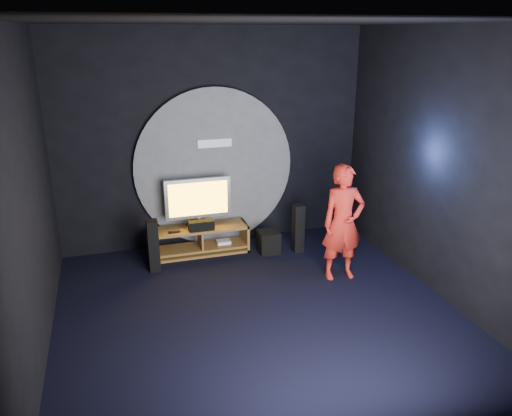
{
  "coord_description": "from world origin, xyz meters",
  "views": [
    {
      "loc": [
        -1.63,
        -5.3,
        3.41
      ],
      "look_at": [
        0.29,
        1.05,
        1.05
      ],
      "focal_mm": 35.0,
      "sensor_mm": 36.0,
      "label": 1
    }
  ],
  "objects_px": {
    "media_console": "(201,242)",
    "subwoofer": "(268,242)",
    "tower_speaker_left": "(153,246)",
    "tower_speaker_right": "(298,228)",
    "player": "(343,223)",
    "tv": "(198,200)"
  },
  "relations": [
    {
      "from": "media_console",
      "to": "subwoofer",
      "type": "relative_size",
      "value": 4.26
    },
    {
      "from": "tower_speaker_left",
      "to": "tower_speaker_right",
      "type": "height_order",
      "value": "same"
    },
    {
      "from": "media_console",
      "to": "player",
      "type": "height_order",
      "value": "player"
    },
    {
      "from": "media_console",
      "to": "tv",
      "type": "height_order",
      "value": "tv"
    },
    {
      "from": "player",
      "to": "tv",
      "type": "bearing_deg",
      "value": 143.6
    },
    {
      "from": "media_console",
      "to": "subwoofer",
      "type": "bearing_deg",
      "value": -15.35
    },
    {
      "from": "tower_speaker_right",
      "to": "player",
      "type": "height_order",
      "value": "player"
    },
    {
      "from": "tower_speaker_left",
      "to": "tower_speaker_right",
      "type": "relative_size",
      "value": 1.0
    },
    {
      "from": "tower_speaker_left",
      "to": "subwoofer",
      "type": "height_order",
      "value": "tower_speaker_left"
    },
    {
      "from": "tower_speaker_right",
      "to": "subwoofer",
      "type": "relative_size",
      "value": 2.24
    },
    {
      "from": "tv",
      "to": "tower_speaker_left",
      "type": "distance_m",
      "value": 1.04
    },
    {
      "from": "tower_speaker_left",
      "to": "tower_speaker_right",
      "type": "bearing_deg",
      "value": 0.69
    },
    {
      "from": "tower_speaker_right",
      "to": "player",
      "type": "relative_size",
      "value": 0.48
    },
    {
      "from": "media_console",
      "to": "subwoofer",
      "type": "height_order",
      "value": "media_console"
    },
    {
      "from": "media_console",
      "to": "tower_speaker_right",
      "type": "height_order",
      "value": "tower_speaker_right"
    },
    {
      "from": "tower_speaker_left",
      "to": "tower_speaker_right",
      "type": "xyz_separation_m",
      "value": [
        2.31,
        0.03,
        0.0
      ]
    },
    {
      "from": "tv",
      "to": "subwoofer",
      "type": "relative_size",
      "value": 2.92
    },
    {
      "from": "media_console",
      "to": "player",
      "type": "bearing_deg",
      "value": -38.01
    },
    {
      "from": "media_console",
      "to": "tv",
      "type": "relative_size",
      "value": 1.46
    },
    {
      "from": "media_console",
      "to": "tower_speaker_right",
      "type": "relative_size",
      "value": 1.91
    },
    {
      "from": "media_console",
      "to": "subwoofer",
      "type": "distance_m",
      "value": 1.09
    },
    {
      "from": "player",
      "to": "tower_speaker_right",
      "type": "bearing_deg",
      "value": 107.81
    }
  ]
}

